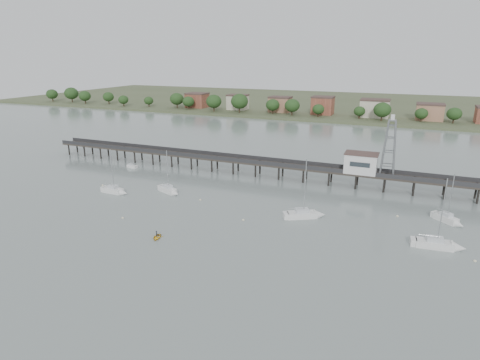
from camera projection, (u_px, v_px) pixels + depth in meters
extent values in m
plane|color=slate|center=(145.00, 280.00, 62.27)|extent=(500.00, 500.00, 0.00)
cube|color=#2D2823|center=(269.00, 164.00, 113.96)|extent=(150.00, 5.00, 0.50)
cube|color=#333335|center=(267.00, 163.00, 111.60)|extent=(150.00, 0.12, 1.10)
cube|color=#333335|center=(272.00, 159.00, 115.83)|extent=(150.00, 0.12, 1.10)
cylinder|color=black|center=(69.00, 150.00, 139.73)|extent=(0.50, 0.50, 4.40)
cylinder|color=black|center=(77.00, 147.00, 143.07)|extent=(0.50, 0.50, 4.40)
cylinder|color=black|center=(267.00, 172.00, 112.87)|extent=(0.50, 0.50, 4.40)
cylinder|color=black|center=(271.00, 169.00, 116.21)|extent=(0.50, 0.50, 4.40)
cube|color=silver|center=(361.00, 163.00, 103.93)|extent=(8.00, 5.00, 5.00)
cube|color=#4C3833|center=(362.00, 154.00, 103.14)|extent=(8.40, 5.40, 0.30)
cube|color=slate|center=(393.00, 120.00, 98.05)|extent=(1.80, 1.80, 0.30)
cube|color=silver|center=(393.00, 117.00, 97.82)|extent=(0.90, 0.90, 1.20)
cube|color=white|center=(434.00, 245.00, 72.73)|extent=(6.54, 3.03, 1.65)
cone|color=white|center=(458.00, 248.00, 71.59)|extent=(2.86, 2.70, 2.47)
cube|color=silver|center=(435.00, 239.00, 72.38)|extent=(2.99, 2.22, 0.75)
cylinder|color=#A5A8AA|center=(442.00, 211.00, 70.57)|extent=(0.18, 0.18, 11.90)
cylinder|color=#A5A8AA|center=(429.00, 236.00, 72.51)|extent=(3.70, 0.45, 0.12)
cube|color=white|center=(446.00, 219.00, 83.98)|extent=(4.99, 4.73, 1.65)
cone|color=white|center=(459.00, 225.00, 81.32)|extent=(2.83, 2.81, 1.93)
cube|color=silver|center=(446.00, 214.00, 83.63)|extent=(2.67, 2.62, 0.75)
cylinder|color=#A5A8AA|center=(451.00, 195.00, 82.05)|extent=(0.18, 0.18, 9.30)
cylinder|color=#A5A8AA|center=(443.00, 210.00, 84.18)|extent=(2.25, 2.01, 0.12)
cube|color=white|center=(113.00, 191.00, 101.45)|extent=(5.43, 2.34, 1.65)
cone|color=white|center=(123.00, 193.00, 100.08)|extent=(2.32, 2.18, 2.07)
cube|color=silver|center=(113.00, 187.00, 101.10)|extent=(2.45, 1.78, 0.75)
cylinder|color=#A5A8AA|center=(112.00, 169.00, 99.56)|extent=(0.18, 0.18, 10.00)
cylinder|color=#A5A8AA|center=(110.00, 184.00, 101.30)|extent=(3.11, 0.28, 0.12)
cube|color=white|center=(302.00, 216.00, 86.00)|extent=(6.68, 5.17, 1.65)
cone|color=white|center=(320.00, 215.00, 86.41)|extent=(3.47, 3.40, 2.44)
cube|color=silver|center=(302.00, 210.00, 85.65)|extent=(3.39, 3.06, 0.75)
cylinder|color=#A5A8AA|center=(305.00, 186.00, 84.04)|extent=(0.18, 0.18, 11.77)
cylinder|color=#A5A8AA|center=(297.00, 208.00, 85.38)|extent=(3.26, 1.88, 0.12)
cube|color=white|center=(168.00, 191.00, 101.77)|extent=(5.56, 3.79, 1.65)
cone|color=white|center=(176.00, 194.00, 99.61)|extent=(2.75, 2.67, 2.01)
cube|color=silver|center=(168.00, 186.00, 101.42)|extent=(2.73, 2.35, 0.75)
cylinder|color=#A5A8AA|center=(167.00, 169.00, 99.83)|extent=(0.18, 0.18, 9.71)
cylinder|color=#A5A8AA|center=(165.00, 183.00, 101.83)|extent=(2.85, 1.23, 0.12)
cube|color=white|center=(132.00, 167.00, 123.95)|extent=(3.64, 1.92, 0.97)
cube|color=silver|center=(130.00, 165.00, 124.15)|extent=(1.31, 1.31, 0.58)
imported|color=#EAAD13|center=(157.00, 238.00, 76.53)|extent=(2.01, 0.99, 2.71)
imported|color=black|center=(157.00, 238.00, 76.53)|extent=(0.95, 1.36, 0.31)
ellipsoid|color=beige|center=(123.00, 218.00, 85.79)|extent=(0.56, 0.56, 0.39)
ellipsoid|color=beige|center=(475.00, 261.00, 67.93)|extent=(0.56, 0.56, 0.39)
ellipsoid|color=beige|center=(243.00, 220.00, 84.74)|extent=(0.56, 0.56, 0.39)
ellipsoid|color=beige|center=(397.00, 216.00, 86.78)|extent=(0.56, 0.56, 0.39)
ellipsoid|color=beige|center=(200.00, 200.00, 96.48)|extent=(0.56, 0.56, 0.39)
ellipsoid|color=beige|center=(103.00, 185.00, 107.23)|extent=(0.56, 0.56, 0.39)
cube|color=#475133|center=(355.00, 104.00, 277.77)|extent=(500.00, 170.00, 1.40)
cube|color=brown|center=(197.00, 100.00, 254.76)|extent=(13.00, 10.50, 9.00)
cube|color=brown|center=(238.00, 102.00, 244.45)|extent=(13.00, 10.50, 9.00)
cube|color=brown|center=(280.00, 104.00, 234.52)|extent=(13.00, 10.50, 9.00)
cube|color=brown|center=(323.00, 106.00, 225.32)|extent=(13.00, 10.50, 9.00)
cube|color=brown|center=(375.00, 109.00, 215.02)|extent=(13.00, 10.50, 9.00)
cube|color=brown|center=(430.00, 111.00, 205.08)|extent=(13.00, 10.50, 9.00)
ellipsoid|color=#193C18|center=(147.00, 100.00, 255.14)|extent=(8.00, 8.00, 6.80)
ellipsoid|color=#193C18|center=(337.00, 109.00, 210.99)|extent=(8.00, 8.00, 6.80)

